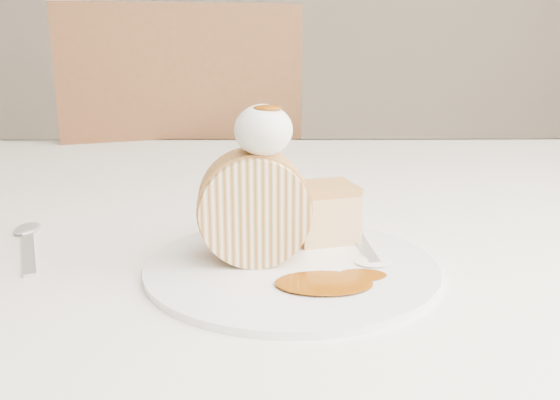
{
  "coord_description": "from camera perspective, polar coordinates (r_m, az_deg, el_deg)",
  "views": [
    {
      "loc": [
        -0.0,
        -0.54,
        0.96
      ],
      "look_at": [
        0.0,
        -0.02,
        0.81
      ],
      "focal_mm": 40.0,
      "sensor_mm": 36.0,
      "label": 1
    }
  ],
  "objects": [
    {
      "name": "whipped_cream",
      "position": [
        0.53,
        -1.53,
        6.41
      ],
      "size": [
        0.05,
        0.05,
        0.04
      ],
      "primitive_type": "ellipsoid",
      "color": "silver",
      "rests_on": "roulade_slice"
    },
    {
      "name": "table",
      "position": [
        0.8,
        -0.35,
        -6.39
      ],
      "size": [
        1.4,
        0.9,
        0.75
      ],
      "color": "white",
      "rests_on": "ground"
    },
    {
      "name": "chair_far",
      "position": [
        1.41,
        -9.21,
        -0.58
      ],
      "size": [
        0.6,
        0.6,
        1.0
      ],
      "rotation": [
        0.0,
        0.0,
        3.46
      ],
      "color": "brown",
      "rests_on": "ground"
    },
    {
      "name": "roulade_slice",
      "position": [
        0.55,
        -2.38,
        -0.72
      ],
      "size": [
        0.1,
        0.06,
        0.1
      ],
      "primitive_type": "cylinder",
      "rotation": [
        1.57,
        0.0,
        0.08
      ],
      "color": "#FFE4B1",
      "rests_on": "plate"
    },
    {
      "name": "plate",
      "position": [
        0.56,
        1.05,
        -6.14
      ],
      "size": [
        0.32,
        0.32,
        0.01
      ],
      "primitive_type": "cylinder",
      "rotation": [
        0.0,
        0.0,
        0.27
      ],
      "color": "white",
      "rests_on": "table"
    },
    {
      "name": "fork",
      "position": [
        0.61,
        7.52,
        -3.91
      ],
      "size": [
        0.03,
        0.15,
        0.0
      ],
      "primitive_type": "cube",
      "rotation": [
        0.0,
        0.0,
        0.08
      ],
      "color": "silver",
      "rests_on": "plate"
    },
    {
      "name": "cake_chunk",
      "position": [
        0.61,
        4.07,
        -1.45
      ],
      "size": [
        0.07,
        0.07,
        0.05
      ],
      "primitive_type": "cube",
      "rotation": [
        0.0,
        0.0,
        0.27
      ],
      "color": "tan",
      "rests_on": "plate"
    },
    {
      "name": "spoon",
      "position": [
        0.64,
        -21.97,
        -4.57
      ],
      "size": [
        0.07,
        0.14,
        0.0
      ],
      "primitive_type": "cube",
      "rotation": [
        0.0,
        0.0,
        0.38
      ],
      "color": "silver",
      "rests_on": "table"
    },
    {
      "name": "caramel_pool",
      "position": [
        0.51,
        4.03,
        -7.55
      ],
      "size": [
        0.09,
        0.07,
        0.0
      ],
      "primitive_type": null,
      "rotation": [
        0.0,
        0.0,
        0.27
      ],
      "color": "#7A3905",
      "rests_on": "plate"
    },
    {
      "name": "caramel_drizzle",
      "position": [
        0.52,
        -1.16,
        9.0
      ],
      "size": [
        0.02,
        0.02,
        0.01
      ],
      "primitive_type": "ellipsoid",
      "color": "#7A3905",
      "rests_on": "whipped_cream"
    }
  ]
}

